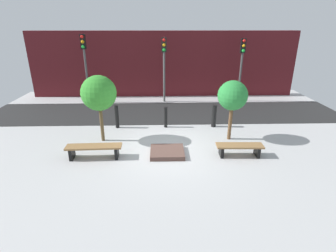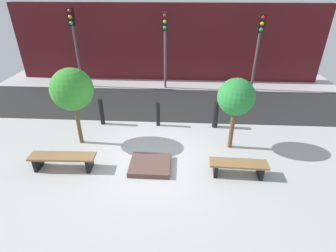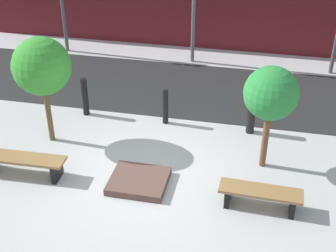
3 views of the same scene
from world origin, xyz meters
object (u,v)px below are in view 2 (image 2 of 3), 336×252
object	(u,v)px
tree_behind_left_bench	(72,90)
traffic_light_mid_east	(259,39)
bench_right	(238,166)
traffic_light_mid_west	(165,38)
planter_bed	(150,165)
bollard_center	(216,115)
bench_left	(63,159)
bollard_left	(158,114)
tree_behind_right_bench	(236,97)
traffic_light_west	(74,34)
bollard_far_left	(102,112)

from	to	relation	value
tree_behind_left_bench	traffic_light_mid_east	world-z (taller)	traffic_light_mid_east
bench_right	tree_behind_left_bench	world-z (taller)	tree_behind_left_bench
bench_right	traffic_light_mid_west	bearing A→B (deg)	111.86
planter_bed	bollard_center	xyz separation A→B (m)	(2.14, 2.59, 0.42)
bench_left	traffic_light_mid_west	bearing A→B (deg)	68.14
bench_left	bollard_left	xyz separation A→B (m)	(2.50, 2.79, 0.13)
planter_bed	bollard_center	size ratio (longest dim) A/B	1.18
planter_bed	tree_behind_right_bench	bearing A→B (deg)	26.33
planter_bed	tree_behind_left_bench	world-z (taller)	tree_behind_left_bench
planter_bed	bench_right	bearing A→B (deg)	-4.57
traffic_light_west	tree_behind_right_bench	bearing A→B (deg)	-38.25
tree_behind_right_bench	bollard_far_left	size ratio (longest dim) A/B	2.31
bollard_left	traffic_light_west	world-z (taller)	traffic_light_west
bench_left	bollard_far_left	world-z (taller)	bollard_far_left
traffic_light_west	traffic_light_mid_west	size ratio (longest dim) A/B	1.05
bench_left	bollard_far_left	size ratio (longest dim) A/B	1.85
tree_behind_left_bench	tree_behind_right_bench	xyz separation A→B (m)	(5.00, 0.00, -0.14)
bench_right	tree_behind_left_bench	xyz separation A→B (m)	(-5.00, 1.44, 1.61)
bollard_far_left	bollard_left	size ratio (longest dim) A/B	1.10
traffic_light_west	traffic_light_mid_east	bearing A→B (deg)	-0.00
tree_behind_right_bench	bench_right	bearing A→B (deg)	-90.00
bollard_far_left	traffic_light_mid_east	distance (m)	7.93
bollard_far_left	traffic_light_west	world-z (taller)	traffic_light_west
bench_left	traffic_light_mid_west	distance (m)	7.62
tree_behind_right_bench	traffic_light_west	xyz separation A→B (m)	(-6.88, 5.43, 0.84)
bench_left	bollard_center	size ratio (longest dim) A/B	1.88
bollard_left	tree_behind_right_bench	bearing A→B (deg)	-28.43
bollard_far_left	bench_left	bearing A→B (deg)	-97.37
planter_bed	traffic_light_west	bearing A→B (deg)	123.33
tree_behind_right_bench	bollard_left	size ratio (longest dim) A/B	2.53
bollard_left	traffic_light_mid_east	size ratio (longest dim) A/B	0.26
bollard_far_left	planter_bed	bearing A→B (deg)	-50.45
bench_right	traffic_light_mid_east	bearing A→B (deg)	76.52
bollard_left	traffic_light_west	bearing A→B (deg)	137.10
tree_behind_left_bench	bollard_left	world-z (taller)	tree_behind_left_bench
bench_left	bench_right	bearing A→B (deg)	-1.83
tree_behind_right_bench	traffic_light_mid_west	xyz separation A→B (m)	(-2.50, 5.43, 0.72)
tree_behind_left_bench	traffic_light_mid_west	xyz separation A→B (m)	(2.50, 5.43, 0.59)
traffic_light_mid_east	tree_behind_right_bench	bearing A→B (deg)	-109.11
bench_left	traffic_light_mid_west	xyz separation A→B (m)	(2.50, 6.86, 2.16)
bench_left	planter_bed	world-z (taller)	bench_left
bench_left	bollard_far_left	distance (m)	2.82
bench_left	traffic_light_west	size ratio (longest dim) A/B	0.50
tree_behind_left_bench	traffic_light_mid_east	xyz separation A→B (m)	(6.88, 5.43, 0.55)
bench_left	traffic_light_mid_east	bearing A→B (deg)	43.08
bench_left	bench_right	xyz separation A→B (m)	(5.00, 0.00, -0.03)
bollard_left	traffic_light_mid_west	bearing A→B (deg)	90.00
tree_behind_right_bench	bollard_center	bearing A→B (deg)	104.92
tree_behind_left_bench	bollard_far_left	xyz separation A→B (m)	(0.36, 1.35, -1.40)
bench_right	planter_bed	bearing A→B (deg)	177.26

